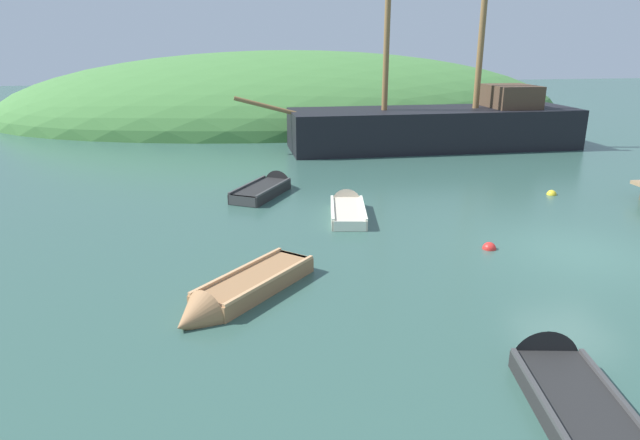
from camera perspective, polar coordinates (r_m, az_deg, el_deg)
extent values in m
plane|color=#33564C|center=(15.94, 24.47, -3.01)|extent=(120.00, 120.00, 0.00)
ellipsoid|color=#477F3D|center=(41.41, -3.16, 10.64)|extent=(40.03, 22.88, 9.01)
cube|color=black|center=(29.03, 11.42, 8.32)|extent=(14.35, 3.78, 2.75)
cube|color=#997A51|center=(28.85, 11.58, 10.92)|extent=(13.77, 3.48, 0.10)
cylinder|color=olive|center=(26.98, -5.57, 11.47)|extent=(2.95, 0.21, 0.97)
cylinder|color=olive|center=(29.53, 16.36, 20.16)|extent=(0.30, 0.30, 9.57)
cube|color=#4C3828|center=(30.45, 18.88, 11.83)|extent=(2.21, 2.63, 1.10)
cube|color=beige|center=(17.26, 2.86, 0.51)|extent=(1.45, 2.71, 0.43)
cone|color=beige|center=(18.80, 2.65, 1.98)|extent=(1.08, 0.81, 0.98)
cube|color=white|center=(16.07, 3.05, -0.59)|extent=(0.94, 0.28, 0.30)
cube|color=white|center=(17.65, 2.80, 1.42)|extent=(0.97, 0.34, 0.05)
cube|color=white|center=(16.79, 2.93, 0.55)|extent=(0.97, 0.34, 0.05)
cube|color=white|center=(17.22, 4.45, 1.28)|extent=(0.51, 2.49, 0.07)
cube|color=white|center=(17.18, 1.28, 1.29)|extent=(0.51, 2.49, 0.07)
cube|color=black|center=(9.25, 25.33, -18.03)|extent=(1.74, 3.26, 0.42)
cone|color=black|center=(10.73, 21.19, -12.21)|extent=(1.26, 0.94, 1.15)
cube|color=#3B3B3B|center=(9.58, 24.12, -15.48)|extent=(1.12, 0.38, 0.05)
cube|color=#3B3B3B|center=(8.78, 26.93, -19.22)|extent=(1.12, 0.38, 0.05)
cube|color=#3B3B3B|center=(9.36, 28.79, -16.38)|extent=(0.62, 3.00, 0.07)
cube|color=#3B3B3B|center=(8.91, 22.09, -17.20)|extent=(0.62, 3.00, 0.07)
cube|color=black|center=(19.74, -6.03, 2.74)|extent=(2.32, 2.89, 0.47)
cone|color=black|center=(21.21, -3.96, 3.87)|extent=(1.24, 1.11, 1.04)
cube|color=#3B3B3B|center=(18.61, -7.85, 1.95)|extent=(0.91, 0.60, 0.33)
cube|color=#3B3B3B|center=(20.10, -5.44, 3.54)|extent=(0.96, 0.67, 0.05)
cube|color=#3B3B3B|center=(19.29, -6.68, 2.88)|extent=(0.96, 0.67, 0.05)
cube|color=#3B3B3B|center=(19.45, -4.72, 3.35)|extent=(1.42, 2.33, 0.07)
cube|color=#3B3B3B|center=(19.90, -7.36, 3.59)|extent=(1.42, 2.33, 0.07)
cube|color=#9E7047|center=(12.45, -6.57, -6.60)|extent=(2.83, 2.97, 0.46)
cone|color=#9E7047|center=(11.20, -12.91, -9.93)|extent=(1.21, 1.20, 0.95)
cube|color=tan|center=(13.51, -2.55, -4.15)|extent=(0.75, 0.70, 0.33)
cube|color=tan|center=(12.01, -8.25, -6.74)|extent=(0.80, 0.76, 0.05)
cube|color=tan|center=(12.77, -5.06, -5.07)|extent=(0.80, 0.76, 0.05)
cube|color=tan|center=(12.63, -8.25, -5.02)|extent=(2.11, 2.30, 0.07)
cube|color=tan|center=(12.08, -4.91, -5.99)|extent=(2.11, 2.30, 0.07)
sphere|color=yellow|center=(21.50, 22.49, 2.40)|extent=(0.34, 0.34, 0.34)
sphere|color=red|center=(15.41, 16.83, -2.82)|extent=(0.36, 0.36, 0.36)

